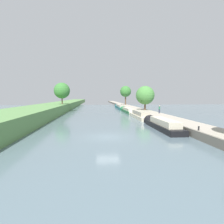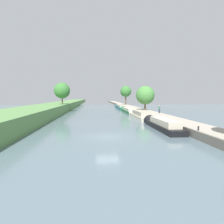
{
  "view_description": "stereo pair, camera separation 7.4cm",
  "coord_description": "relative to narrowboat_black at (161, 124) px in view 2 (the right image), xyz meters",
  "views": [
    {
      "loc": [
        -1.36,
        -20.31,
        4.35
      ],
      "look_at": [
        2.28,
        20.69,
        1.0
      ],
      "focal_mm": 30.73,
      "sensor_mm": 36.0,
      "label": 1
    },
    {
      "loc": [
        -1.28,
        -20.32,
        4.35
      ],
      "look_at": [
        2.28,
        20.69,
        1.0
      ],
      "focal_mm": 30.73,
      "sensor_mm": 36.0,
      "label": 2
    }
  ],
  "objects": [
    {
      "name": "ground_plane",
      "position": [
        -7.61,
        -4.94,
        -0.57
      ],
      "size": [
        160.0,
        160.0,
        0.0
      ],
      "primitive_type": "plane",
      "color": "slate"
    },
    {
      "name": "right_towpath",
      "position": [
        3.37,
        -4.94,
        -0.17
      ],
      "size": [
        3.75,
        260.0,
        0.81
      ],
      "color": "#A89E8E",
      "rests_on": "ground_plane"
    },
    {
      "name": "stone_quay",
      "position": [
        1.37,
        -4.94,
        -0.14
      ],
      "size": [
        0.25,
        260.0,
        0.86
      ],
      "color": "#6B665B",
      "rests_on": "ground_plane"
    },
    {
      "name": "narrowboat_black",
      "position": [
        0.0,
        0.0,
        0.0
      ],
      "size": [
        2.02,
        11.51,
        2.06
      ],
      "color": "black",
      "rests_on": "ground_plane"
    },
    {
      "name": "narrowboat_cream",
      "position": [
        -0.03,
        13.15,
        0.03
      ],
      "size": [
        2.06,
        12.64,
        2.14
      ],
      "color": "beige",
      "rests_on": "ground_plane"
    },
    {
      "name": "narrowboat_green",
      "position": [
        -0.03,
        27.35,
        -0.06
      ],
      "size": [
        1.96,
        15.78,
        1.88
      ],
      "color": "#1E6033",
      "rests_on": "ground_plane"
    },
    {
      "name": "narrowboat_teal",
      "position": [
        -0.06,
        44.46,
        -0.0
      ],
      "size": [
        1.81,
        16.62,
        1.88
      ],
      "color": "#195B60",
      "rests_on": "ground_plane"
    },
    {
      "name": "tree_rightbank_midnear",
      "position": [
        3.99,
        23.53,
        4.08
      ],
      "size": [
        4.79,
        4.79,
        6.24
      ],
      "color": "brown",
      "rests_on": "right_towpath"
    },
    {
      "name": "tree_rightbank_midfar",
      "position": [
        4.17,
        56.69,
        5.89
      ],
      "size": [
        4.72,
        4.72,
        8.04
      ],
      "color": "brown",
      "rests_on": "right_towpath"
    },
    {
      "name": "tree_leftbank_downstream",
      "position": [
        -18.06,
        28.97,
        5.38
      ],
      "size": [
        4.38,
        4.38,
        5.96
      ],
      "color": "brown",
      "rests_on": "left_grassy_bank"
    },
    {
      "name": "person_walking",
      "position": [
        4.54,
        13.92,
        1.11
      ],
      "size": [
        0.34,
        0.34,
        1.66
      ],
      "color": "#282D42",
      "rests_on": "right_towpath"
    },
    {
      "name": "mooring_bollard_near",
      "position": [
        1.79,
        -6.38,
        0.47
      ],
      "size": [
        0.16,
        0.16,
        0.45
      ],
      "color": "black",
      "rests_on": "right_towpath"
    },
    {
      "name": "mooring_bollard_far",
      "position": [
        1.79,
        52.38,
        0.47
      ],
      "size": [
        0.16,
        0.16,
        0.45
      ],
      "color": "black",
      "rests_on": "right_towpath"
    }
  ]
}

